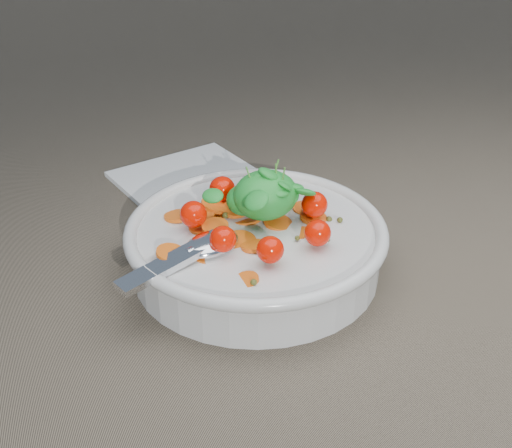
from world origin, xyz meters
name	(u,v)px	position (x,y,z in m)	size (l,w,h in m)	color
ground	(263,251)	(0.00, 0.00, 0.00)	(6.00, 6.00, 0.00)	#766854
bowl	(256,243)	(-0.02, -0.03, 0.03)	(0.27, 0.25, 0.11)	silver
napkin	(189,178)	(-0.02, 0.19, 0.00)	(0.16, 0.14, 0.01)	white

